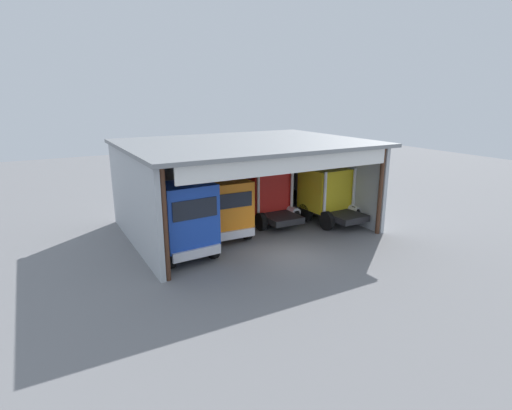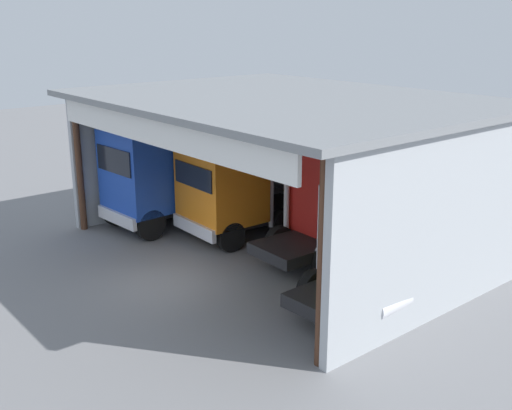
% 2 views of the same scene
% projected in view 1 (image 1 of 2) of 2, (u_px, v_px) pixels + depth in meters
% --- Properties ---
extents(ground_plane, '(80.00, 80.00, 0.00)m').
position_uv_depth(ground_plane, '(289.00, 254.00, 20.11)').
color(ground_plane, slate).
rests_on(ground_plane, ground).
extents(workshop_shed, '(13.38, 10.35, 5.16)m').
position_uv_depth(workshop_shed, '(237.00, 166.00, 23.94)').
color(workshop_shed, '#ADB2B7').
rests_on(workshop_shed, ground).
extents(truck_blue_right_bay, '(2.82, 4.43, 3.76)m').
position_uv_depth(truck_blue_right_bay, '(184.00, 220.00, 19.10)').
color(truck_blue_right_bay, '#1E47B7').
rests_on(truck_blue_right_bay, ground).
extents(truck_orange_left_bay, '(2.79, 4.83, 3.32)m').
position_uv_depth(truck_orange_left_bay, '(221.00, 208.00, 21.87)').
color(truck_orange_left_bay, orange).
rests_on(truck_orange_left_bay, ground).
extents(truck_red_center_bay, '(2.75, 4.44, 3.55)m').
position_uv_depth(truck_red_center_bay, '(267.00, 193.00, 24.87)').
color(truck_red_center_bay, red).
rests_on(truck_red_center_bay, ground).
extents(truck_yellow_center_right_bay, '(2.78, 4.31, 3.41)m').
position_uv_depth(truck_yellow_center_right_bay, '(328.00, 193.00, 24.95)').
color(truck_yellow_center_right_bay, yellow).
rests_on(truck_yellow_center_right_bay, ground).
extents(oil_drum, '(0.58, 0.58, 0.92)m').
position_uv_depth(oil_drum, '(216.00, 205.00, 27.30)').
color(oil_drum, gold).
rests_on(oil_drum, ground).
extents(tool_cart, '(0.90, 0.60, 1.00)m').
position_uv_depth(tool_cart, '(289.00, 197.00, 29.31)').
color(tool_cart, black).
rests_on(tool_cart, ground).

